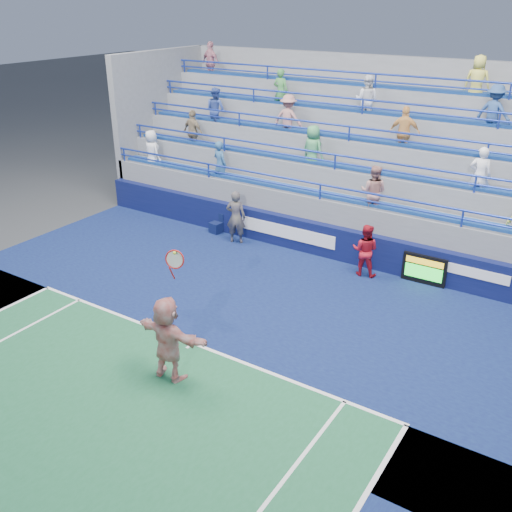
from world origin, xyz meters
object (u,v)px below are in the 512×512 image
Objects in this scene: serve_speed_board at (424,270)px; judge_chair at (216,227)px; ball_girl at (365,250)px; line_judge at (236,217)px; tennis_player at (168,339)px.

judge_chair is (-7.59, -0.11, -0.23)m from serve_speed_board.
serve_speed_board is 0.79× the size of ball_girl.
ball_girl is at bearing 160.99° from line_judge.
ball_girl is at bearing 77.45° from tennis_player.
tennis_player is 1.72× the size of line_judge.
serve_speed_board is 1.86× the size of judge_chair.
tennis_player is (4.25, -7.52, 0.78)m from judge_chair.
line_judge is (-3.14, 7.17, -0.07)m from tennis_player.
line_judge reaches higher than judge_chair.
serve_speed_board is at bearing 0.82° from judge_chair.
tennis_player is 7.38m from ball_girl.
judge_chair is 0.22× the size of tennis_player.
ball_girl reaches higher than judge_chair.
tennis_player is at bearing 94.33° from line_judge.
ball_girl is at bearing -166.23° from serve_speed_board.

